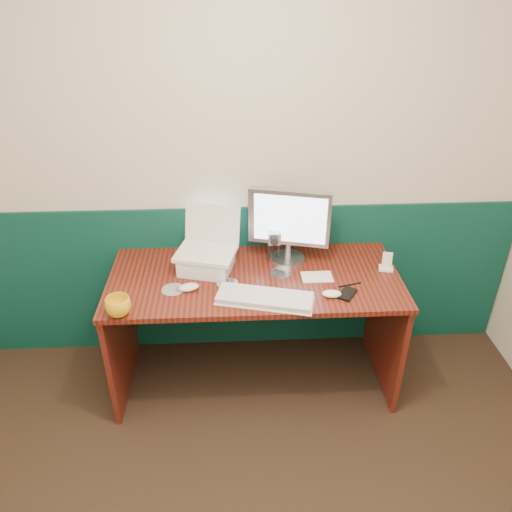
{
  "coord_description": "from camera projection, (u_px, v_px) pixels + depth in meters",
  "views": [
    {
      "loc": [
        -0.0,
        -0.92,
        2.24
      ],
      "look_at": [
        0.11,
        1.23,
        0.97
      ],
      "focal_mm": 35.0,
      "sensor_mm": 36.0,
      "label": 1
    }
  ],
  "objects": [
    {
      "name": "dock",
      "position": [
        386.0,
        268.0,
        2.8
      ],
      "size": [
        0.09,
        0.08,
        0.01
      ],
      "primitive_type": "cube",
      "rotation": [
        0.0,
        0.0,
        -0.24
      ],
      "color": "white",
      "rests_on": "desk"
    },
    {
      "name": "cd_loose_b",
      "position": [
        281.0,
        273.0,
        2.77
      ],
      "size": [
        0.12,
        0.12,
        0.0
      ],
      "primitive_type": "cylinder",
      "color": "#B3BAC3",
      "rests_on": "desk"
    },
    {
      "name": "laptop",
      "position": [
        205.0,
        234.0,
        2.69
      ],
      "size": [
        0.37,
        0.32,
        0.26
      ],
      "primitive_type": null,
      "rotation": [
        0.0,
        0.0,
        -0.26
      ],
      "color": "silver",
      "rests_on": "laptop_riser"
    },
    {
      "name": "mouse_right",
      "position": [
        332.0,
        294.0,
        2.57
      ],
      "size": [
        0.1,
        0.07,
        0.03
      ],
      "primitive_type": "ellipsoid",
      "rotation": [
        0.0,
        0.0,
        -0.08
      ],
      "color": "white",
      "rests_on": "desk"
    },
    {
      "name": "keyboard",
      "position": [
        265.0,
        299.0,
        2.53
      ],
      "size": [
        0.51,
        0.28,
        0.03
      ],
      "primitive_type": "cube",
      "rotation": [
        0.0,
        0.0,
        -0.25
      ],
      "color": "silver",
      "rests_on": "desk"
    },
    {
      "name": "cd_spindle",
      "position": [
        227.0,
        285.0,
        2.64
      ],
      "size": [
        0.11,
        0.11,
        0.02
      ],
      "primitive_type": "cylinder",
      "color": "#B0B6C1",
      "rests_on": "desk"
    },
    {
      "name": "camcorder",
      "position": [
        273.0,
        244.0,
        2.82
      ],
      "size": [
        0.1,
        0.15,
        0.22
      ],
      "primitive_type": null,
      "rotation": [
        0.0,
        0.0,
        0.03
      ],
      "color": "#B4B4B9",
      "rests_on": "desk"
    },
    {
      "name": "cd_loose_a",
      "position": [
        173.0,
        289.0,
        2.63
      ],
      "size": [
        0.12,
        0.12,
        0.0
      ],
      "primitive_type": "cylinder",
      "color": "silver",
      "rests_on": "desk"
    },
    {
      "name": "pen",
      "position": [
        350.0,
        285.0,
        2.66
      ],
      "size": [
        0.13,
        0.04,
        0.01
      ],
      "primitive_type": "cylinder",
      "rotation": [
        0.0,
        1.57,
        0.26
      ],
      "color": "black",
      "rests_on": "desk"
    },
    {
      "name": "wainscot",
      "position": [
        235.0,
        279.0,
        3.17
      ],
      "size": [
        3.48,
        0.02,
        1.0
      ],
      "primitive_type": "cube",
      "color": "#07312E",
      "rests_on": "ground"
    },
    {
      "name": "mug",
      "position": [
        118.0,
        306.0,
        2.42
      ],
      "size": [
        0.14,
        0.14,
        0.1
      ],
      "primitive_type": "imported",
      "rotation": [
        0.0,
        0.0,
        0.13
      ],
      "color": "yellow",
      "rests_on": "desk"
    },
    {
      "name": "mouse_left",
      "position": [
        189.0,
        287.0,
        2.62
      ],
      "size": [
        0.12,
        0.09,
        0.04
      ],
      "primitive_type": "ellipsoid",
      "rotation": [
        0.0,
        0.0,
        0.27
      ],
      "color": "white",
      "rests_on": "desk"
    },
    {
      "name": "laptop_riser",
      "position": [
        206.0,
        262.0,
        2.78
      ],
      "size": [
        0.32,
        0.29,
        0.09
      ],
      "primitive_type": "cube",
      "rotation": [
        0.0,
        0.0,
        -0.26
      ],
      "color": "white",
      "rests_on": "desk"
    },
    {
      "name": "monitor",
      "position": [
        289.0,
        225.0,
        2.78
      ],
      "size": [
        0.47,
        0.24,
        0.45
      ],
      "primitive_type": null,
      "rotation": [
        0.0,
        0.0,
        -0.25
      ],
      "color": "#A6A6AA",
      "rests_on": "desk"
    },
    {
      "name": "desk",
      "position": [
        255.0,
        330.0,
        2.93
      ],
      "size": [
        1.6,
        0.7,
        0.75
      ],
      "primitive_type": "cube",
      "color": "#3A110A",
      "rests_on": "ground"
    },
    {
      "name": "pda",
      "position": [
        347.0,
        294.0,
        2.58
      ],
      "size": [
        0.12,
        0.14,
        0.01
      ],
      "primitive_type": "cube",
      "rotation": [
        0.0,
        0.0,
        -0.59
      ],
      "color": "black",
      "rests_on": "desk"
    },
    {
      "name": "music_player",
      "position": [
        387.0,
        260.0,
        2.77
      ],
      "size": [
        0.06,
        0.04,
        0.09
      ],
      "primitive_type": "cube",
      "rotation": [
        -0.17,
        0.0,
        -0.24
      ],
      "color": "white",
      "rests_on": "dock"
    },
    {
      "name": "papers",
      "position": [
        317.0,
        277.0,
        2.73
      ],
      "size": [
        0.17,
        0.11,
        0.0
      ],
      "primitive_type": "cube",
      "rotation": [
        0.0,
        0.0,
        0.01
      ],
      "color": "silver",
      "rests_on": "desk"
    },
    {
      "name": "back_wall",
      "position": [
        232.0,
        167.0,
        2.8
      ],
      "size": [
        3.5,
        0.04,
        2.5
      ],
      "primitive_type": "cube",
      "color": "beige",
      "rests_on": "ground"
    }
  ]
}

